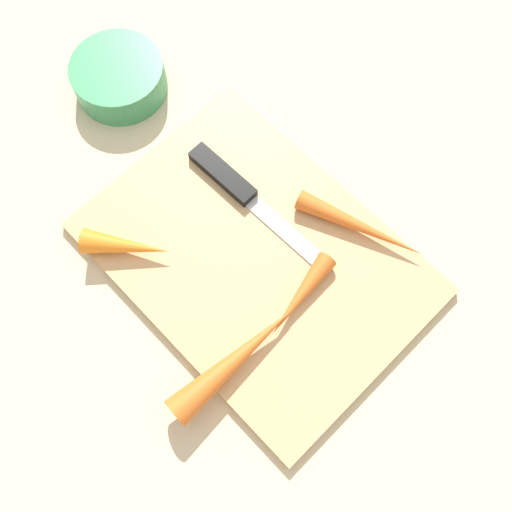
% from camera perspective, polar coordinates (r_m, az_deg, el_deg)
% --- Properties ---
extents(ground_plane, '(1.40, 1.40, 0.00)m').
position_cam_1_polar(ground_plane, '(0.66, -0.00, -0.35)').
color(ground_plane, '#C6B793').
extents(cutting_board, '(0.36, 0.26, 0.01)m').
position_cam_1_polar(cutting_board, '(0.66, -0.00, -0.18)').
color(cutting_board, tan).
rests_on(cutting_board, ground_plane).
extents(knife, '(0.20, 0.03, 0.01)m').
position_cam_1_polar(knife, '(0.68, -2.41, 7.11)').
color(knife, '#B7B7BC').
rests_on(knife, cutting_board).
extents(carrot_longest, '(0.04, 0.16, 0.03)m').
position_cam_1_polar(carrot_longest, '(0.61, -2.05, -9.96)').
color(carrot_longest, orange).
rests_on(carrot_longest, cutting_board).
extents(carrot_shortest, '(0.09, 0.08, 0.03)m').
position_cam_1_polar(carrot_shortest, '(0.66, -12.34, 0.94)').
color(carrot_shortest, orange).
rests_on(carrot_shortest, cutting_board).
extents(carrot_short, '(0.04, 0.10, 0.02)m').
position_cam_1_polar(carrot_short, '(0.63, 4.05, -4.03)').
color(carrot_short, orange).
rests_on(carrot_short, cutting_board).
extents(carrot_long, '(0.15, 0.07, 0.02)m').
position_cam_1_polar(carrot_long, '(0.66, 9.97, 2.78)').
color(carrot_long, orange).
rests_on(carrot_long, cutting_board).
extents(small_bowl, '(0.11, 0.11, 0.04)m').
position_cam_1_polar(small_bowl, '(0.77, -12.97, 16.31)').
color(small_bowl, '#388C59').
rests_on(small_bowl, ground_plane).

